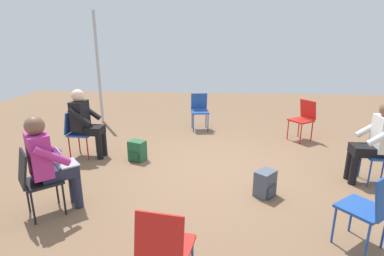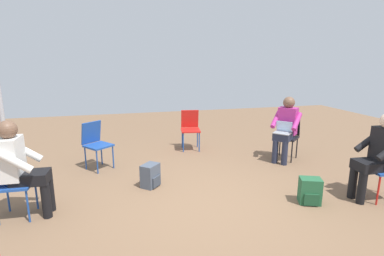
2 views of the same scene
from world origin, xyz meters
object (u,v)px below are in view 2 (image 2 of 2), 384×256
at_px(chair_east, 190,127).
at_px(person_in_black, 378,152).
at_px(person_with_laptop, 286,126).
at_px(person_in_white, 21,164).
at_px(chair_southeast, 288,134).
at_px(chair_north, 8,180).
at_px(backpack_near_laptop_user, 310,192).
at_px(chair_northeast, 96,142).
at_px(backpack_by_empty_chair, 150,177).

distance_m(chair_east, person_in_black, 3.56).
distance_m(person_with_laptop, person_in_white, 4.43).
bearing_deg(person_in_black, chair_east, 36.32).
distance_m(chair_east, chair_southeast, 2.03).
xyz_separation_m(chair_north, chair_east, (2.30, -2.87, 0.00)).
bearing_deg(chair_east, person_in_white, 49.41).
distance_m(chair_east, backpack_near_laptop_user, 3.06).
bearing_deg(backpack_near_laptop_user, person_in_white, 81.08).
xyz_separation_m(chair_southeast, backpack_near_laptop_user, (-1.80, 0.74, -0.34)).
bearing_deg(person_with_laptop, person_in_white, 62.91).
bearing_deg(chair_northeast, person_with_laptop, 134.16).
bearing_deg(person_in_black, backpack_by_empty_chair, 71.84).
bearing_deg(chair_north, backpack_near_laptop_user, 84.13).
bearing_deg(chair_southeast, person_with_laptop, 90.00).
distance_m(chair_northeast, chair_southeast, 3.66).
height_order(chair_north, backpack_near_laptop_user, chair_north).
distance_m(person_in_white, person_in_black, 4.67).
relative_size(person_with_laptop, backpack_by_empty_chair, 3.44).
bearing_deg(person_in_white, chair_southeast, 108.27).
distance_m(backpack_near_laptop_user, backpack_by_empty_chair, 2.33).
bearing_deg(chair_northeast, chair_north, 20.12).
bearing_deg(chair_southeast, chair_east, 16.14).
bearing_deg(backpack_by_empty_chair, person_with_laptop, -77.42).
distance_m(person_with_laptop, backpack_near_laptop_user, 1.88).
xyz_separation_m(chair_northeast, chair_north, (-1.55, 0.94, 0.00)).
bearing_deg(chair_southeast, person_in_black, 144.36).
xyz_separation_m(backpack_near_laptop_user, backpack_by_empty_chair, (1.09, 2.06, 0.00)).
bearing_deg(person_with_laptop, backpack_near_laptop_user, 118.35).
bearing_deg(person_with_laptop, chair_north, 62.29).
height_order(chair_northeast, person_in_black, person_in_black).
distance_m(person_in_black, backpack_by_empty_chair, 3.28).
bearing_deg(chair_southeast, chair_north, 63.24).
distance_m(chair_east, person_in_white, 3.56).
bearing_deg(person_with_laptop, chair_southeast, -90.00).
distance_m(person_in_white, backpack_near_laptop_user, 3.76).
height_order(person_in_black, backpack_near_laptop_user, person_in_black).
relative_size(person_with_laptop, person_in_black, 1.00).
xyz_separation_m(person_in_white, backpack_by_empty_chair, (0.52, -1.62, -0.54)).
relative_size(chair_southeast, backpack_near_laptop_user, 2.36).
distance_m(person_in_black, backpack_near_laptop_user, 1.09).
bearing_deg(backpack_by_empty_chair, chair_southeast, -75.79).
xyz_separation_m(chair_north, person_in_white, (-0.01, -0.17, 0.20)).
bearing_deg(backpack_near_laptop_user, chair_northeast, 53.64).
bearing_deg(backpack_near_laptop_user, person_in_black, -96.79).
xyz_separation_m(chair_east, chair_southeast, (-1.08, -1.72, 0.00)).
bearing_deg(person_with_laptop, person_in_black, 148.69).
distance_m(chair_southeast, person_in_white, 4.59).
relative_size(chair_northeast, chair_north, 1.00).
height_order(person_with_laptop, person_in_black, same).
bearing_deg(backpack_by_empty_chair, chair_north, 105.86).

